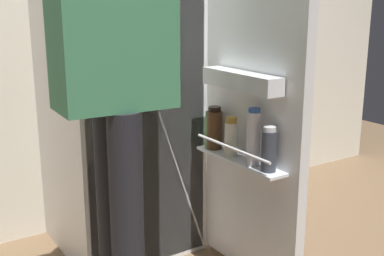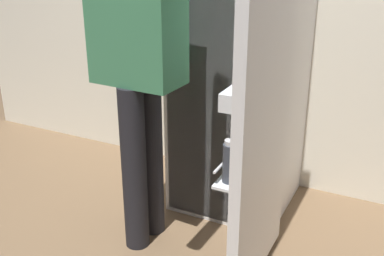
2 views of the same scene
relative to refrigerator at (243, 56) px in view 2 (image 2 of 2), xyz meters
The scene contains 3 objects.
ground_plane 1.01m from the refrigerator, 92.82° to the right, with size 6.40×6.40×0.00m, color brown.
refrigerator is the anchor object (origin of this frame).
person 0.62m from the refrigerator, 118.60° to the right, with size 0.53×0.73×1.67m.
Camera 2 is at (0.86, -1.77, 1.47)m, focal length 44.32 mm.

